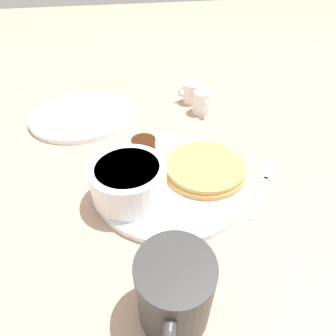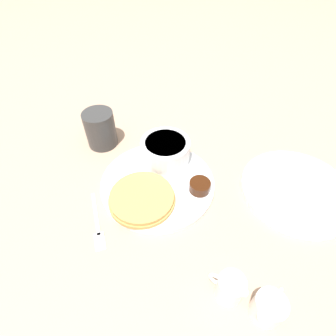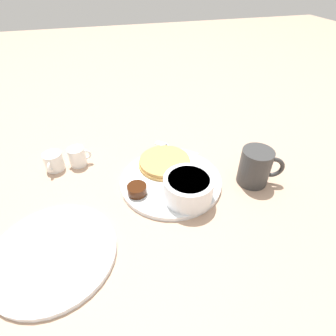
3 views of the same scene
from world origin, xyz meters
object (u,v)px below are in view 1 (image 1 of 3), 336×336
at_px(fork, 264,184).
at_px(creamer_pitcher_far, 193,93).
at_px(plate, 170,180).
at_px(creamer_pitcher_near, 202,102).
at_px(bowl, 129,180).
at_px(coffee_mug, 174,293).

bearing_deg(fork, creamer_pitcher_far, 2.96).
height_order(plate, creamer_pitcher_far, creamer_pitcher_far).
height_order(creamer_pitcher_near, fork, creamer_pitcher_near).
relative_size(creamer_pitcher_near, creamer_pitcher_far, 0.95).
height_order(plate, fork, plate).
distance_m(bowl, fork, 0.23).
xyz_separation_m(plate, bowl, (-0.02, 0.07, 0.04)).
relative_size(creamer_pitcher_near, fork, 0.58).
xyz_separation_m(bowl, creamer_pitcher_far, (0.31, -0.21, -0.02)).
bearing_deg(plate, bowl, 106.91).
relative_size(coffee_mug, creamer_pitcher_far, 1.53).
bearing_deg(creamer_pitcher_far, creamer_pitcher_near, -176.94).
relative_size(plate, creamer_pitcher_far, 3.69).
bearing_deg(creamer_pitcher_near, fork, -177.06).
relative_size(plate, bowl, 2.22).
distance_m(creamer_pitcher_near, fork, 0.28).
relative_size(bowl, creamer_pitcher_far, 1.66).
bearing_deg(fork, bowl, 84.04).
height_order(coffee_mug, creamer_pitcher_near, coffee_mug).
bearing_deg(fork, creamer_pitcher_near, 2.94).
distance_m(plate, fork, 0.16).
relative_size(bowl, creamer_pitcher_near, 1.75).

